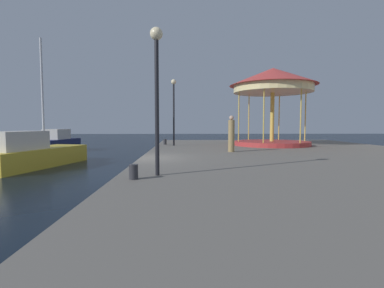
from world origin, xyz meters
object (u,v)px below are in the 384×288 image
Objects in this scene: lamp_post_near_edge at (157,75)px; bollard_center at (165,142)px; person_by_the_water at (231,135)px; sailboat_yellow at (31,154)px; motorboat_navy at (56,143)px; bollard_south at (134,172)px; carousel at (273,88)px; lamp_post_mid_promenade at (174,101)px.

lamp_post_near_edge is 13.34m from bollard_center.
bollard_center is 7.19m from person_by_the_water.
sailboat_yellow reaches higher than motorboat_navy.
sailboat_yellow is 10.19m from bollard_south.
motorboat_navy is at bearing 119.34° from bollard_south.
carousel is 3.09× the size of person_by_the_water.
lamp_post_near_edge reaches higher than bollard_center.
bollard_center is at bearing -18.68° from motorboat_navy.
lamp_post_mid_promenade reaches higher than lamp_post_near_edge.
carousel is 7.02m from lamp_post_mid_promenade.
carousel is at bearing -0.48° from lamp_post_mid_promenade.
carousel is 13.84m from lamp_post_near_edge.
lamp_post_mid_promenade is at bearing 89.59° from lamp_post_near_edge.
lamp_post_mid_promenade is 2.36× the size of person_by_the_water.
lamp_post_mid_promenade is 11.58× the size of bollard_center.
motorboat_navy is 1.09× the size of lamp_post_mid_promenade.
sailboat_yellow is 1.52× the size of lamp_post_mid_promenade.
lamp_post_near_edge is at bearing -87.30° from bollard_center.
person_by_the_water is at bearing 64.80° from lamp_post_near_edge.
bollard_center is (-7.66, 1.20, -3.86)m from carousel.
sailboat_yellow is at bearing -73.34° from motorboat_navy.
lamp_post_mid_promenade reaches higher than person_by_the_water.
lamp_post_near_edge is at bearing 44.35° from bollard_south.
sailboat_yellow is 17.56× the size of bollard_south.
motorboat_navy is 16.23m from person_by_the_water.
bollard_south and bollard_center have the same top height.
bollard_south is 0.20× the size of person_by_the_water.
motorboat_navy is 12.60× the size of bollard_south.
bollard_center is at bearing 121.55° from lamp_post_mid_promenade.
carousel is 6.79m from person_by_the_water.
bollard_center is at bearing 123.63° from person_by_the_water.
person_by_the_water is (3.96, -5.95, 0.72)m from bollard_center.
sailboat_yellow is at bearing -161.62° from carousel.
bollard_center is (9.42, -3.18, 0.28)m from motorboat_navy.
motorboat_navy is 0.83× the size of carousel.
person_by_the_water is at bearing -34.33° from motorboat_navy.
lamp_post_mid_promenade reaches higher than motorboat_navy.
sailboat_yellow reaches higher than bollard_center.
carousel is at bearing 52.08° from person_by_the_water.
lamp_post_near_edge is 0.90× the size of lamp_post_mid_promenade.
sailboat_yellow is at bearing -179.93° from person_by_the_water.
sailboat_yellow reaches higher than person_by_the_water.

